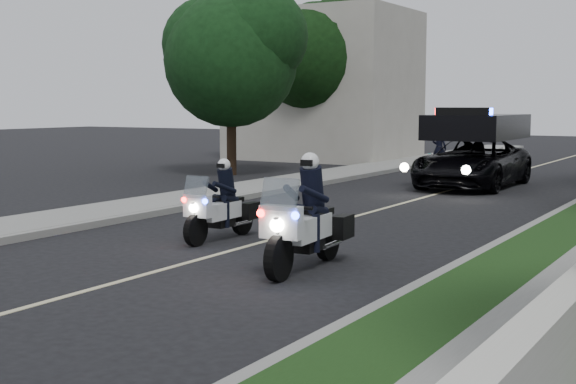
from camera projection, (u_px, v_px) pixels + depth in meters
name	position (u px, v px, depth m)	size (l,w,h in m)	color
ground	(57.00, 299.00, 10.65)	(120.00, 120.00, 0.00)	black
curb_right	(541.00, 222.00, 17.05)	(0.20, 60.00, 0.15)	gray
grass_verge	(575.00, 225.00, 16.69)	(1.20, 60.00, 0.16)	#193814
curb_left	(233.00, 199.00, 21.26)	(0.20, 60.00, 0.15)	gray
sidewalk_left	(201.00, 196.00, 21.82)	(2.00, 60.00, 0.16)	gray
building_far	(324.00, 86.00, 37.52)	(8.00, 6.00, 7.00)	#A8A396
lane_marking	(370.00, 212.00, 19.16)	(0.12, 50.00, 0.01)	#BFB78C
police_moto_left	(221.00, 240.00, 15.29)	(0.66, 1.87, 1.59)	silver
police_moto_right	(306.00, 269.00, 12.55)	(0.77, 2.21, 1.88)	silver
police_suv	(472.00, 187.00, 24.99)	(2.59, 5.59, 2.72)	black
bicycle	(439.00, 174.00, 29.44)	(0.54, 1.55, 0.81)	black
cyclist	(439.00, 174.00, 29.44)	(0.57, 0.38, 1.58)	black
tree_left_near	(232.00, 175.00, 29.25)	(4.94, 4.94, 8.23)	#123614
tree_left_far	(319.00, 161.00, 36.38)	(5.38, 5.38, 8.96)	black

